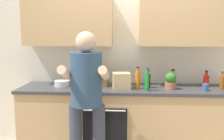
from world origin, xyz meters
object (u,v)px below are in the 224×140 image
object	(u,v)px
bottle_hotsauce	(206,80)
bottle_syrup	(222,82)
knife_block	(104,79)
potted_herb	(170,81)
bottle_vinegar	(100,75)
bottle_soda	(147,81)
cup_tea	(205,87)
mixing_bowl	(62,83)
person_standing	(87,94)
bottle_juice	(138,79)
bottle_oil	(173,79)
bottle_soy	(148,80)
grocery_bag_bread	(121,81)

from	to	relation	value
bottle_hotsauce	bottle_syrup	xyz separation A→B (m)	(0.16, -0.14, 0.00)
knife_block	potted_herb	size ratio (longest dim) A/B	1.20
bottle_vinegar	bottle_soda	size ratio (longest dim) A/B	1.04
bottle_vinegar	bottle_hotsauce	size ratio (longest dim) A/B	1.38
bottle_vinegar	cup_tea	size ratio (longest dim) A/B	3.41
bottle_soda	mixing_bowl	world-z (taller)	bottle_soda
bottle_vinegar	mixing_bowl	world-z (taller)	bottle_vinegar
knife_block	bottle_soda	bearing A→B (deg)	-22.67
person_standing	bottle_juice	size ratio (longest dim) A/B	5.64
cup_tea	bottle_vinegar	bearing A→B (deg)	166.35
bottle_vinegar	bottle_juice	bearing A→B (deg)	-27.61
bottle_vinegar	bottle_syrup	xyz separation A→B (m)	(1.62, -0.21, -0.05)
bottle_vinegar	bottle_oil	xyz separation A→B (m)	(1.01, -0.07, -0.04)
bottle_soda	bottle_soy	xyz separation A→B (m)	(0.03, 0.18, -0.02)
bottle_vinegar	bottle_soy	bearing A→B (deg)	-16.77
knife_block	bottle_hotsauce	bearing A→B (deg)	2.64
bottle_juice	bottle_hotsauce	xyz separation A→B (m)	(0.94, 0.20, -0.04)
bottle_vinegar	knife_block	distance (m)	0.15
grocery_bag_bread	bottle_juice	bearing A→B (deg)	0.99
bottle_juice	grocery_bag_bread	distance (m)	0.21
bottle_oil	mixing_bowl	xyz separation A→B (m)	(-1.52, -0.10, -0.06)
bottle_hotsauce	bottle_soy	xyz separation A→B (m)	(-0.80, -0.13, 0.01)
bottle_vinegar	bottle_oil	bearing A→B (deg)	-4.02
bottle_vinegar	bottle_oil	size ratio (longest dim) A/B	1.28
potted_herb	bottle_juice	bearing A→B (deg)	-178.89
bottle_vinegar	mixing_bowl	distance (m)	0.55
cup_tea	potted_herb	distance (m)	0.44
person_standing	bottle_juice	distance (m)	0.83
potted_herb	grocery_bag_bread	xyz separation A→B (m)	(-0.64, -0.01, -0.00)
bottle_oil	knife_block	size ratio (longest dim) A/B	0.90
bottle_oil	knife_block	distance (m)	0.95
bottle_vinegar	bottle_hotsauce	xyz separation A→B (m)	(1.46, -0.07, -0.05)
bottle_oil	bottle_soy	distance (m)	0.37
grocery_bag_bread	bottle_oil	bearing A→B (deg)	16.33
bottle_soy	bottle_hotsauce	bearing A→B (deg)	9.08
person_standing	bottle_oil	bearing A→B (deg)	37.13
bottle_juice	mixing_bowl	xyz separation A→B (m)	(-1.03, 0.10, -0.08)
bottle_syrup	mixing_bowl	bearing A→B (deg)	178.83
mixing_bowl	potted_herb	distance (m)	1.46
bottle_hotsauce	bottle_soda	world-z (taller)	bottle_soda
bottle_oil	bottle_soy	bearing A→B (deg)	-159.78
bottle_hotsauce	grocery_bag_bread	size ratio (longest dim) A/B	1.00
person_standing	cup_tea	xyz separation A→B (m)	(1.42, 0.54, -0.02)
grocery_bag_bread	bottle_vinegar	bearing A→B (deg)	138.29
person_standing	bottle_soy	size ratio (longest dim) A/B	6.50
bottle_syrup	person_standing	bearing A→B (deg)	-158.45
bottle_hotsauce	grocery_bag_bread	xyz separation A→B (m)	(-1.15, -0.20, 0.02)
person_standing	bottle_soy	xyz separation A→B (m)	(0.71, 0.67, 0.03)
bottle_hotsauce	bottle_oil	xyz separation A→B (m)	(-0.45, 0.00, 0.01)
bottle_soda	grocery_bag_bread	size ratio (longest dim) A/B	1.33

